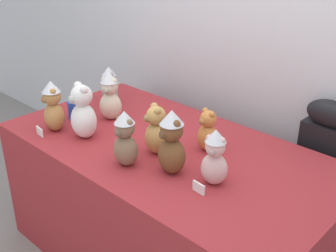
{
  "coord_description": "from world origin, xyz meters",
  "views": [
    {
      "loc": [
        1.4,
        -1.23,
        1.88
      ],
      "look_at": [
        0.0,
        0.25,
        0.91
      ],
      "focal_mm": 45.89,
      "sensor_mm": 36.0,
      "label": 1
    }
  ],
  "objects": [
    {
      "name": "teddy_bear_mocha",
      "position": [
        -0.02,
        -0.03,
        0.94
      ],
      "size": [
        0.14,
        0.12,
        0.29
      ],
      "rotation": [
        0.0,
        0.0,
        0.09
      ],
      "color": "#7F6047",
      "rests_on": "display_table"
    },
    {
      "name": "teddy_bear_chestnut",
      "position": [
        0.19,
        0.07,
        0.95
      ],
      "size": [
        0.17,
        0.15,
        0.32
      ],
      "rotation": [
        0.0,
        0.0,
        -0.18
      ],
      "color": "brown",
      "rests_on": "display_table"
    },
    {
      "name": "instrument_case",
      "position": [
        0.6,
        0.87,
        0.53
      ],
      "size": [
        0.28,
        0.13,
        1.04
      ],
      "rotation": [
        0.0,
        0.0,
        -0.02
      ],
      "color": "black",
      "rests_on": "ground_plane"
    },
    {
      "name": "teddy_bear_ginger",
      "position": [
        0.18,
        0.36,
        0.9
      ],
      "size": [
        0.14,
        0.13,
        0.23
      ],
      "rotation": [
        0.0,
        0.0,
        -0.25
      ],
      "color": "#D17F3D",
      "rests_on": "display_table"
    },
    {
      "name": "wall_back",
      "position": [
        0.0,
        0.99,
        1.3
      ],
      "size": [
        7.0,
        0.08,
        2.6
      ],
      "primitive_type": "cube",
      "color": "silver",
      "rests_on": "ground_plane"
    },
    {
      "name": "teddy_bear_blush",
      "position": [
        0.4,
        0.13,
        0.93
      ],
      "size": [
        0.15,
        0.14,
        0.28
      ],
      "rotation": [
        0.0,
        0.0,
        0.31
      ],
      "color": "beige",
      "rests_on": "display_table"
    },
    {
      "name": "name_card_front_left",
      "position": [
        0.4,
        0.02,
        0.82
      ],
      "size": [
        0.07,
        0.01,
        0.05
      ],
      "primitive_type": "cube",
      "rotation": [
        0.0,
        0.0,
        -0.1
      ],
      "color": "white",
      "rests_on": "display_table"
    },
    {
      "name": "teddy_bear_ash",
      "position": [
        -0.68,
        0.41,
        0.92
      ],
      "size": [
        0.13,
        0.11,
        0.26
      ],
      "rotation": [
        0.0,
        0.0,
        -0.13
      ],
      "color": "gray",
      "rests_on": "display_table"
    },
    {
      "name": "teddy_bear_honey",
      "position": [
        -0.0,
        0.16,
        0.92
      ],
      "size": [
        0.17,
        0.17,
        0.27
      ],
      "rotation": [
        0.0,
        0.0,
        -0.51
      ],
      "color": "tan",
      "rests_on": "display_table"
    },
    {
      "name": "teddy_bear_cream",
      "position": [
        -0.5,
        0.27,
        0.94
      ],
      "size": [
        0.17,
        0.17,
        0.3
      ],
      "rotation": [
        0.0,
        0.0,
        0.48
      ],
      "color": "beige",
      "rests_on": "display_table"
    },
    {
      "name": "teddy_bear_snow",
      "position": [
        -0.42,
        0.01,
        0.94
      ],
      "size": [
        0.19,
        0.17,
        0.32
      ],
      "rotation": [
        0.0,
        0.0,
        -0.21
      ],
      "color": "white",
      "rests_on": "display_table"
    },
    {
      "name": "teddy_bear_caramel",
      "position": [
        -0.61,
        -0.05,
        0.94
      ],
      "size": [
        0.16,
        0.15,
        0.3
      ],
      "rotation": [
        0.0,
        0.0,
        -0.28
      ],
      "color": "#B27A42",
      "rests_on": "display_table"
    },
    {
      "name": "party_cup_blue",
      "position": [
        -0.67,
        0.12,
        0.85
      ],
      "size": [
        0.08,
        0.08,
        0.11
      ],
      "primitive_type": "cylinder",
      "color": "blue",
      "rests_on": "display_table"
    },
    {
      "name": "display_table",
      "position": [
        0.0,
        0.25,
        0.4
      ],
      "size": [
        1.87,
        0.99,
        0.79
      ],
      "primitive_type": "cube",
      "color": "maroon",
      "rests_on": "ground_plane"
    },
    {
      "name": "name_card_front_middle",
      "position": [
        -0.61,
        -0.15,
        0.82
      ],
      "size": [
        0.07,
        0.02,
        0.05
      ],
      "primitive_type": "cube",
      "rotation": [
        0.0,
        0.0,
        -0.11
      ],
      "color": "white",
      "rests_on": "display_table"
    }
  ]
}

